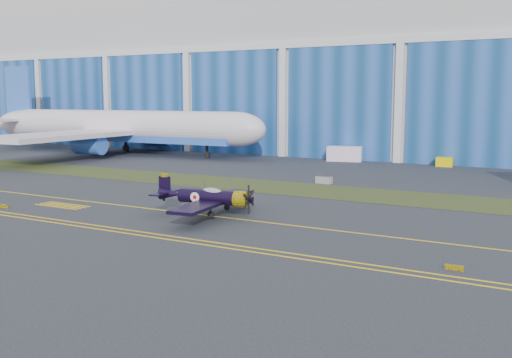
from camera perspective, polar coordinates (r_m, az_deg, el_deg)
The scene contains 15 objects.
ground at distance 59.83m, azimuth -0.31°, elevation -2.87°, with size 260.00×260.00×0.00m, color #2D323A.
grass_median at distance 72.11m, azimuth 5.28°, elevation -1.06°, with size 260.00×10.00×0.02m, color #475128.
hangar at distance 126.20m, azimuth 16.48°, elevation 9.24°, with size 220.00×45.70×30.00m.
taxiway_centreline at distance 55.64m, azimuth -2.90°, elevation -3.69°, with size 200.00×0.20×0.02m, color yellow.
edge_line_near at distance 48.11m, azimuth -9.05°, elevation -5.60°, with size 80.00×0.20×0.02m, color yellow.
edge_line_far at distance 48.87m, azimuth -8.31°, elevation -5.38°, with size 80.00×0.20×0.02m, color yellow.
hold_short_ladder at distance 64.86m, azimuth -17.95°, elevation -2.41°, with size 6.00×2.40×0.02m, color yellow, non-canonical shape.
guard_board_left at distance 65.43m, azimuth -22.84°, elevation -2.42°, with size 1.20×0.15×0.35m, color yellow.
guard_board_right at distance 41.05m, azimuth 18.36°, elevation -8.01°, with size 1.20×0.15×0.35m, color yellow.
warbird at distance 55.79m, azimuth -4.60°, elevation -1.70°, with size 12.53×14.47×3.90m.
jetliner at distance 120.17m, azimuth -12.70°, elevation 8.12°, with size 72.76×62.75×24.31m.
shipping_container at distance 105.52m, azimuth 8.43°, elevation 2.39°, with size 5.95×2.38×2.58m, color white.
tug at distance 100.90m, azimuth 17.51°, elevation 1.56°, with size 2.57×1.61×1.50m, color #FFDC00.
barrier_a at distance 77.76m, azimuth 6.41°, elevation -0.11°, with size 2.00×0.60×0.90m, color gray.
barrier_b at distance 77.94m, azimuth 6.57°, elevation -0.09°, with size 2.00×0.60×0.90m, color gray.
Camera 1 is at (29.49, -50.86, 11.08)m, focal length 42.00 mm.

